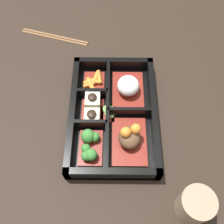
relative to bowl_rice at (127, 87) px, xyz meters
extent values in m
plane|color=black|center=(0.07, -0.04, -0.03)|extent=(3.00, 3.00, 0.00)
cube|color=black|center=(0.07, -0.04, -0.02)|extent=(0.31, 0.20, 0.01)
cube|color=black|center=(0.07, -0.13, -0.01)|extent=(0.31, 0.01, 0.04)
cube|color=black|center=(0.07, 0.06, -0.01)|extent=(0.31, 0.01, 0.04)
cube|color=black|center=(-0.08, -0.04, -0.01)|extent=(0.01, 0.20, 0.04)
cube|color=black|center=(0.21, -0.04, -0.01)|extent=(0.01, 0.20, 0.04)
cube|color=black|center=(0.07, -0.05, -0.01)|extent=(0.28, 0.01, 0.04)
cube|color=black|center=(0.02, -0.09, -0.01)|extent=(0.01, 0.07, 0.04)
cube|color=black|center=(0.10, -0.09, -0.01)|extent=(0.01, 0.07, 0.04)
cube|color=black|center=(0.07, 0.00, -0.01)|extent=(0.01, 0.10, 0.04)
cube|color=maroon|center=(0.00, 0.00, -0.02)|extent=(0.12, 0.08, 0.01)
ellipsoid|color=silver|center=(0.00, 0.00, 0.01)|extent=(0.06, 0.05, 0.04)
cube|color=maroon|center=(0.14, 0.00, -0.02)|extent=(0.12, 0.08, 0.01)
ellipsoid|color=brown|center=(0.14, 0.00, 0.00)|extent=(0.05, 0.05, 0.03)
sphere|color=orange|center=(0.13, -0.01, 0.02)|extent=(0.02, 0.02, 0.02)
sphere|color=orange|center=(0.13, 0.01, 0.02)|extent=(0.02, 0.02, 0.02)
cube|color=maroon|center=(-0.03, -0.09, -0.02)|extent=(0.06, 0.05, 0.01)
cylinder|color=orange|center=(-0.04, -0.07, -0.01)|extent=(0.04, 0.02, 0.01)
cylinder|color=orange|center=(-0.03, -0.08, -0.01)|extent=(0.03, 0.02, 0.01)
cylinder|color=orange|center=(-0.02, -0.10, -0.01)|extent=(0.02, 0.03, 0.01)
cylinder|color=orange|center=(-0.01, -0.09, -0.01)|extent=(0.04, 0.03, 0.01)
cylinder|color=orange|center=(-0.02, -0.09, -0.01)|extent=(0.03, 0.04, 0.01)
cube|color=maroon|center=(0.06, -0.09, -0.02)|extent=(0.07, 0.05, 0.01)
cube|color=beige|center=(0.04, -0.09, 0.00)|extent=(0.04, 0.04, 0.02)
ellipsoid|color=black|center=(0.04, -0.09, 0.01)|extent=(0.02, 0.02, 0.01)
cube|color=beige|center=(0.08, -0.09, -0.01)|extent=(0.04, 0.04, 0.02)
ellipsoid|color=black|center=(0.08, -0.09, 0.01)|extent=(0.02, 0.02, 0.01)
cube|color=maroon|center=(0.15, -0.09, -0.02)|extent=(0.08, 0.05, 0.01)
sphere|color=#387A33|center=(0.18, -0.09, 0.00)|extent=(0.02, 0.02, 0.02)
sphere|color=#387A33|center=(0.13, -0.09, 0.00)|extent=(0.03, 0.03, 0.03)
sphere|color=#387A33|center=(0.18, -0.08, 0.00)|extent=(0.03, 0.03, 0.03)
sphere|color=#387A33|center=(0.13, -0.08, 0.00)|extent=(0.02, 0.02, 0.02)
sphere|color=#387A33|center=(0.16, -0.09, 0.00)|extent=(0.02, 0.02, 0.02)
cube|color=maroon|center=(0.07, -0.05, -0.02)|extent=(0.04, 0.03, 0.01)
cylinder|color=#75A84C|center=(0.06, -0.04, -0.01)|extent=(0.02, 0.02, 0.00)
cylinder|color=#75A84C|center=(0.06, -0.04, -0.01)|extent=(0.02, 0.02, 0.01)
cylinder|color=#75A84C|center=(0.06, -0.05, -0.01)|extent=(0.02, 0.02, 0.01)
cylinder|color=gray|center=(0.28, 0.12, 0.01)|extent=(0.07, 0.07, 0.07)
cylinder|color=#597A38|center=(0.28, 0.12, 0.04)|extent=(0.05, 0.05, 0.01)
cylinder|color=brown|center=(-0.20, -0.21, -0.03)|extent=(0.06, 0.20, 0.01)
cylinder|color=brown|center=(-0.19, -0.21, -0.03)|extent=(0.06, 0.20, 0.01)
camera|label=1|loc=(0.38, -0.03, 0.53)|focal=42.00mm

